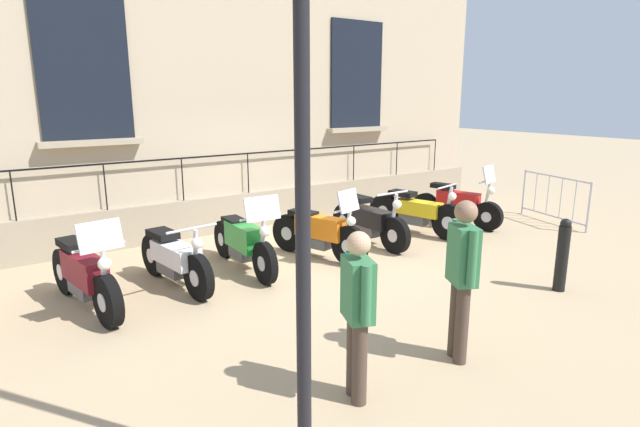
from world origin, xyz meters
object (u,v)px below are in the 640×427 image
object	(u,v)px
motorcycle_maroon	(85,277)
motorcycle_red	(457,206)
motorcycle_white	(175,259)
motorcycle_black	(369,222)
crowd_barrier	(554,197)
motorcycle_orange	(319,233)
motorcycle_yellow	(416,213)
lamppost	(301,34)
motorcycle_green	(244,242)
bollard	(562,255)
pedestrian_standing	(462,272)
pedestrian_walking	(358,308)

from	to	relation	value
motorcycle_maroon	motorcycle_red	size ratio (longest dim) A/B	1.06
motorcycle_white	motorcycle_black	xyz separation A→B (m)	(-0.01, 3.73, 0.02)
crowd_barrier	motorcycle_orange	bearing A→B (deg)	-99.28
motorcycle_red	motorcycle_yellow	bearing A→B (deg)	-91.78
crowd_barrier	motorcycle_maroon	bearing A→B (deg)	-95.75
motorcycle_maroon	crowd_barrier	world-z (taller)	motorcycle_maroon
lamppost	crowd_barrier	bearing A→B (deg)	110.61
motorcycle_maroon	lamppost	size ratio (longest dim) A/B	0.44
motorcycle_green	motorcycle_black	bearing A→B (deg)	88.43
bollard	motorcycle_black	bearing A→B (deg)	-168.01
motorcycle_white	bollard	bearing A→B (deg)	53.06
lamppost	bollard	bearing A→B (deg)	101.16
motorcycle_orange	motorcycle_yellow	xyz separation A→B (m)	(-0.18, 2.54, -0.03)
lamppost	pedestrian_standing	bearing A→B (deg)	103.50
motorcycle_green	motorcycle_orange	size ratio (longest dim) A/B	1.13
pedestrian_standing	bollard	bearing A→B (deg)	99.15
motorcycle_white	motorcycle_green	distance (m)	1.16
bollard	pedestrian_walking	xyz separation A→B (m)	(0.38, -4.08, 0.36)
motorcycle_green	crowd_barrier	distance (m)	7.04
motorcycle_maroon	motorcycle_red	world-z (taller)	motorcycle_red
motorcycle_green	lamppost	distance (m)	5.44
crowd_barrier	bollard	size ratio (longest dim) A/B	1.71
pedestrian_walking	lamppost	bearing A→B (deg)	-57.95
motorcycle_white	motorcycle_orange	bearing A→B (deg)	86.94
motorcycle_green	motorcycle_red	bearing A→B (deg)	89.25
motorcycle_red	pedestrian_standing	size ratio (longest dim) A/B	1.17
crowd_barrier	bollard	distance (m)	4.32
motorcycle_orange	bollard	size ratio (longest dim) A/B	1.83
bollard	pedestrian_standing	world-z (taller)	pedestrian_standing
crowd_barrier	pedestrian_standing	world-z (taller)	pedestrian_standing
motorcycle_orange	bollard	xyz separation A→B (m)	(3.21, 1.97, 0.08)
pedestrian_walking	pedestrian_standing	bearing A→B (deg)	87.54
motorcycle_yellow	lamppost	world-z (taller)	lamppost
pedestrian_walking	bollard	bearing A→B (deg)	95.39
lamppost	motorcycle_maroon	bearing A→B (deg)	-171.70
pedestrian_standing	motorcycle_white	bearing A→B (deg)	-155.84
motorcycle_orange	lamppost	world-z (taller)	lamppost
motorcycle_black	pedestrian_walking	size ratio (longest dim) A/B	1.27
motorcycle_white	motorcycle_orange	size ratio (longest dim) A/B	1.03
motorcycle_green	crowd_barrier	xyz separation A→B (m)	(1.13, 6.95, 0.11)
motorcycle_black	motorcycle_orange	bearing A→B (deg)	-83.54
motorcycle_yellow	pedestrian_walking	size ratio (longest dim) A/B	1.36
pedestrian_standing	motorcycle_maroon	bearing A→B (deg)	-141.36
motorcycle_yellow	bollard	world-z (taller)	same
pedestrian_standing	pedestrian_walking	distance (m)	1.34
motorcycle_maroon	pedestrian_walking	distance (m)	3.97
motorcycle_white	motorcycle_green	size ratio (longest dim) A/B	0.91
motorcycle_white	lamppost	distance (m)	5.13
motorcycle_black	bollard	world-z (taller)	motorcycle_black
motorcycle_maroon	motorcycle_black	size ratio (longest dim) A/B	1.05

